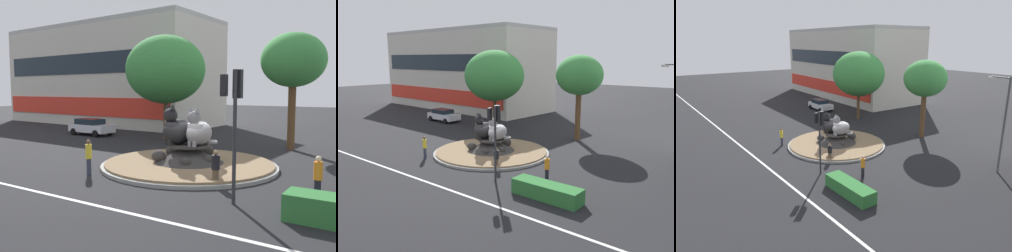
{
  "view_description": "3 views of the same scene",
  "coord_description": "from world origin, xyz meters",
  "views": [
    {
      "loc": [
        9.94,
        -17.36,
        4.23
      ],
      "look_at": [
        -0.67,
        -1.05,
        2.32
      ],
      "focal_mm": 39.2,
      "sensor_mm": 36.0,
      "label": 1
    },
    {
      "loc": [
        18.97,
        -21.06,
        7.89
      ],
      "look_at": [
        0.63,
        1.17,
        2.27
      ],
      "focal_mm": 37.18,
      "sensor_mm": 36.0,
      "label": 2
    },
    {
      "loc": [
        23.74,
        -16.64,
        10.08
      ],
      "look_at": [
        0.73,
        0.39,
        2.1
      ],
      "focal_mm": 32.73,
      "sensor_mm": 36.0,
      "label": 3
    }
  ],
  "objects": [
    {
      "name": "ground_plane",
      "position": [
        0.0,
        0.0,
        0.0
      ],
      "size": [
        160.0,
        160.0,
        0.0
      ],
      "primitive_type": "plane",
      "color": "black"
    },
    {
      "name": "lane_centreline",
      "position": [
        0.0,
        -7.8,
        0.0
      ],
      "size": [
        112.0,
        0.2,
        0.01
      ],
      "primitive_type": "cube",
      "color": "silver",
      "rests_on": "ground"
    },
    {
      "name": "roundabout_island",
      "position": [
        -0.02,
        0.02,
        0.38
      ],
      "size": [
        9.65,
        9.65,
        1.24
      ],
      "color": "gray",
      "rests_on": "ground"
    },
    {
      "name": "cat_statue_black",
      "position": [
        -0.6,
        -0.26,
        2.06
      ],
      "size": [
        2.11,
        2.27,
        2.24
      ],
      "rotation": [
        0.0,
        0.0,
        -1.99
      ],
      "color": "black",
      "rests_on": "roundabout_island"
    },
    {
      "name": "cat_statue_grey",
      "position": [
        0.56,
        0.05,
        2.0
      ],
      "size": [
        1.47,
        2.08,
        2.09
      ],
      "rotation": [
        0.0,
        0.0,
        -1.69
      ],
      "color": "gray",
      "rests_on": "roundabout_island"
    },
    {
      "name": "traffic_light_mast",
      "position": [
        4.64,
        -4.78,
        3.65
      ],
      "size": [
        0.71,
        0.53,
        4.98
      ],
      "rotation": [
        0.0,
        0.0,
        1.56
      ],
      "color": "#2D2D33",
      "rests_on": "ground"
    },
    {
      "name": "shophouse_block",
      "position": [
        -22.46,
        18.7,
        6.11
      ],
      "size": [
        28.31,
        12.28,
        12.23
      ],
      "rotation": [
        0.0,
        0.0,
        -0.04
      ],
      "color": "beige",
      "rests_on": "ground"
    },
    {
      "name": "clipped_hedge_strip",
      "position": [
        8.84,
        -5.14,
        0.45
      ],
      "size": [
        4.22,
        1.2,
        0.9
      ],
      "primitive_type": "cube",
      "color": "#2D7033",
      "rests_on": "ground"
    },
    {
      "name": "broadleaf_tree_behind_island",
      "position": [
        3.17,
        9.06,
        6.26
      ],
      "size": [
        4.47,
        4.47,
        8.23
      ],
      "color": "brown",
      "rests_on": "ground"
    },
    {
      "name": "second_tree_near_tower",
      "position": [
        -7.25,
        8.65,
        5.95
      ],
      "size": [
        6.74,
        6.74,
        8.82
      ],
      "color": "brown",
      "rests_on": "ground"
    },
    {
      "name": "pedestrian_yellow_shirt",
      "position": [
        -3.21,
        -4.41,
        0.97
      ],
      "size": [
        0.31,
        0.31,
        1.79
      ],
      "rotation": [
        0.0,
        0.0,
        2.71
      ],
      "color": "#33384C",
      "rests_on": "ground"
    },
    {
      "name": "pedestrian_orange_shirt",
      "position": [
        7.24,
        -2.64,
        0.92
      ],
      "size": [
        0.33,
        0.33,
        1.73
      ],
      "rotation": [
        0.0,
        0.0,
        5.34
      ],
      "color": "black",
      "rests_on": "ground"
    },
    {
      "name": "pedestrian_black_shirt",
      "position": [
        2.99,
        -2.81,
        0.82
      ],
      "size": [
        0.38,
        0.38,
        1.57
      ],
      "rotation": [
        0.0,
        0.0,
        0.42
      ],
      "color": "brown",
      "rests_on": "ground"
    },
    {
      "name": "hatchback_near_shophouse",
      "position": [
        -14.91,
        7.51,
        0.81
      ],
      "size": [
        4.56,
        2.24,
        1.54
      ],
      "rotation": [
        0.0,
        0.0,
        -0.04
      ],
      "color": "silver",
      "rests_on": "ground"
    }
  ]
}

